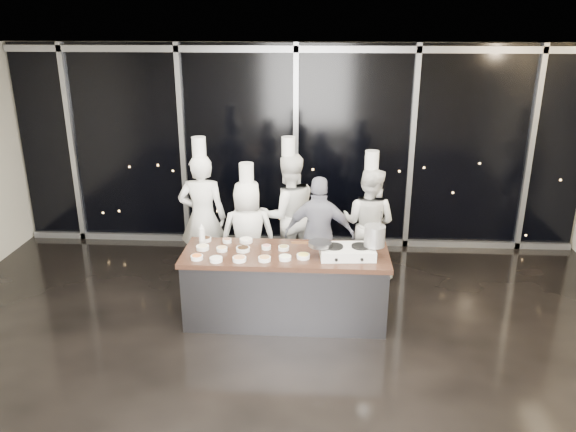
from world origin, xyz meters
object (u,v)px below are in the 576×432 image
frying_pan (319,244)px  chef_far_left (203,217)px  stove (347,252)px  chef_right (369,223)px  chef_center (288,214)px  chef_left (248,234)px  demo_counter (286,286)px  stock_pot (375,236)px  guest (320,235)px

frying_pan → chef_far_left: (-1.63, 1.22, -0.14)m
stove → chef_right: 1.43m
chef_center → chef_left: bearing=24.7°
chef_left → chef_right: chef_right is taller
chef_far_left → chef_center: 1.21m
stove → chef_center: size_ratio=0.33×
frying_pan → chef_center: 1.54m
demo_counter → frying_pan: 0.74m
stock_pot → chef_center: (-1.09, 1.43, -0.26)m
chef_far_left → chef_left: 0.73m
demo_counter → stock_pot: (1.04, -0.06, 0.71)m
chef_far_left → guest: size_ratio=1.27×
stove → chef_right: bearing=71.0°
stock_pot → chef_far_left: bearing=152.5°
guest → chef_left: bearing=4.2°
chef_center → chef_right: 1.14m
stove → stock_pot: bearing=-0.9°
chef_left → chef_right: size_ratio=0.95×
frying_pan → chef_far_left: 2.04m
demo_counter → chef_left: bearing=123.3°
chef_far_left → chef_right: 2.33m
frying_pan → chef_far_left: chef_far_left is taller
demo_counter → chef_center: (-0.05, 1.37, 0.45)m
chef_center → chef_right: chef_center is taller
stock_pot → chef_center: size_ratio=0.12×
chef_right → stock_pot: bearing=112.7°
guest → frying_pan: bearing=95.1°
stove → guest: 0.99m
chef_center → stock_pot: bearing=107.3°
chef_left → chef_right: (1.65, 0.44, 0.04)m
chef_left → stock_pot: bearing=141.3°
stove → frying_pan: (-0.33, -0.02, 0.10)m
chef_left → chef_center: 0.74m
frying_pan → guest: guest is taller
chef_far_left → guest: 1.66m
frying_pan → demo_counter: bearing=161.6°
stove → frying_pan: bearing=179.4°
frying_pan → chef_left: bearing=130.7°
stove → chef_right: size_ratio=0.36×
stock_pot → guest: 1.16m
frying_pan → chef_far_left: bearing=138.7°
stock_pot → stove: bearing=-176.5°
chef_far_left → chef_right: size_ratio=1.11×
stove → chef_left: (-1.29, 0.94, -0.18)m
stove → chef_right: chef_right is taller
chef_far_left → frying_pan: bearing=140.6°
stove → chef_center: (-0.78, 1.45, -0.06)m
demo_counter → chef_left: chef_left is taller
chef_right → chef_left: bearing=39.8°
chef_left → guest: 0.97m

